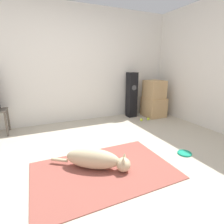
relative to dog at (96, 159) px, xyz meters
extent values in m
plane|color=#BCB29E|center=(0.05, 0.04, -0.14)|extent=(12.00, 12.00, 0.00)
cube|color=silver|center=(0.05, 2.14, 1.14)|extent=(8.00, 0.06, 2.55)
cube|color=#934C42|center=(0.07, -0.08, -0.13)|extent=(1.72, 1.13, 0.01)
ellipsoid|color=beige|center=(-0.04, 0.03, 0.00)|extent=(0.70, 0.59, 0.26)
sphere|color=beige|center=(0.28, -0.21, -0.03)|extent=(0.18, 0.18, 0.18)
cone|color=beige|center=(0.32, -0.17, 0.06)|extent=(0.06, 0.06, 0.08)
cone|color=beige|center=(0.26, -0.25, 0.06)|extent=(0.06, 0.06, 0.08)
cylinder|color=beige|center=(-0.41, 0.30, -0.07)|extent=(0.21, 0.17, 0.04)
cylinder|color=#199E7A|center=(1.34, -0.18, -0.13)|extent=(0.20, 0.20, 0.02)
torus|color=#199E7A|center=(1.34, -0.18, -0.12)|extent=(0.21, 0.21, 0.02)
cube|color=tan|center=(2.15, 1.66, 0.10)|extent=(0.48, 0.51, 0.48)
cube|color=tan|center=(2.15, 1.66, 0.56)|extent=(0.43, 0.46, 0.44)
cube|color=black|center=(1.62, 1.88, 0.42)|extent=(0.22, 0.22, 1.12)
cylinder|color=#4C4C51|center=(1.62, 1.77, 0.62)|extent=(0.12, 0.00, 0.12)
cylinder|color=brown|center=(-1.15, 1.70, 0.09)|extent=(0.04, 0.04, 0.46)
cylinder|color=brown|center=(-1.15, 2.05, 0.09)|extent=(0.04, 0.04, 0.46)
sphere|color=#C6E033|center=(1.82, 1.41, -0.10)|extent=(0.07, 0.07, 0.07)
sphere|color=#C6E033|center=(1.63, 1.42, -0.10)|extent=(0.07, 0.07, 0.07)
camera|label=1|loc=(-0.63, -1.89, 1.16)|focal=28.00mm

